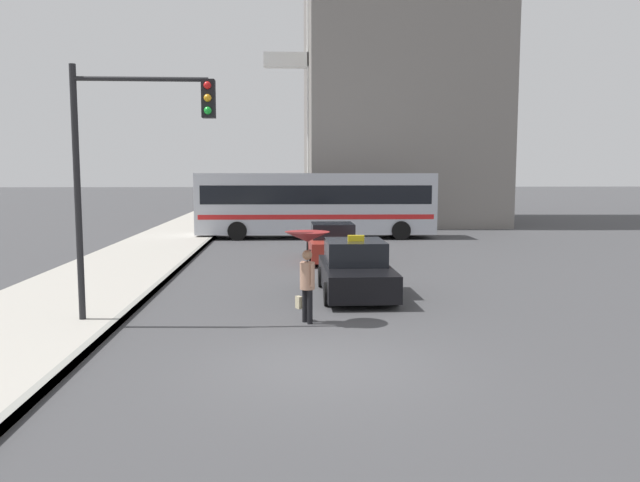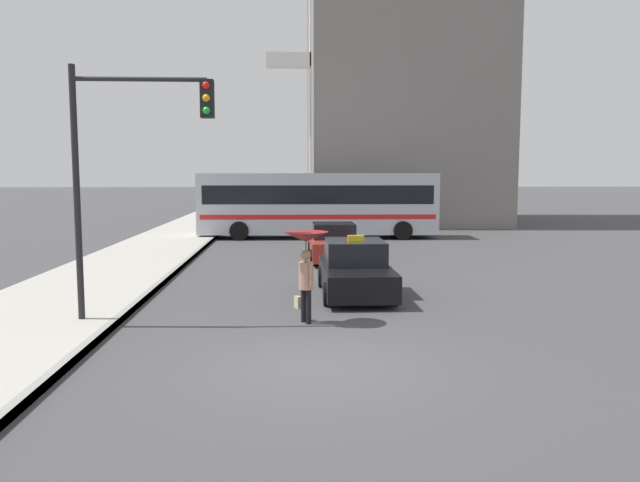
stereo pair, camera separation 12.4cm
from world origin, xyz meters
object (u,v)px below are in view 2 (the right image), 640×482
at_px(traffic_light, 131,148).
at_px(monument_cross, 317,96).
at_px(sedan_red, 334,244).
at_px(taxi, 355,271).
at_px(city_bus, 318,202).
at_px(pedestrian_with_umbrella, 306,251).

height_order(traffic_light, monument_cross, monument_cross).
distance_m(sedan_red, monument_cross, 19.18).
xyz_separation_m(taxi, monument_cross, (0.03, 24.41, 7.69)).
relative_size(taxi, city_bus, 0.35).
bearing_deg(monument_cross, sedan_red, -90.42).
bearing_deg(taxi, pedestrian_with_umbrella, 65.53).
xyz_separation_m(taxi, sedan_red, (-0.10, 6.85, -0.02)).
distance_m(pedestrian_with_umbrella, traffic_light, 4.36).
xyz_separation_m(city_bus, pedestrian_with_umbrella, (-1.13, -18.66, -0.25)).
height_order(taxi, pedestrian_with_umbrella, pedestrian_with_umbrella).
height_order(city_bus, monument_cross, monument_cross).
distance_m(sedan_red, pedestrian_with_umbrella, 10.16).
distance_m(taxi, city_bus, 15.53).
relative_size(pedestrian_with_umbrella, monument_cross, 0.14).
bearing_deg(sedan_red, pedestrian_with_umbrella, 82.35).
bearing_deg(traffic_light, sedan_red, 63.42).
bearing_deg(sedan_red, traffic_light, 63.42).
bearing_deg(traffic_light, city_bus, 75.48).
relative_size(city_bus, monument_cross, 0.83).
xyz_separation_m(taxi, traffic_light, (-5.17, -3.29, 3.19)).
distance_m(sedan_red, traffic_light, 11.79).
height_order(sedan_red, city_bus, city_bus).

